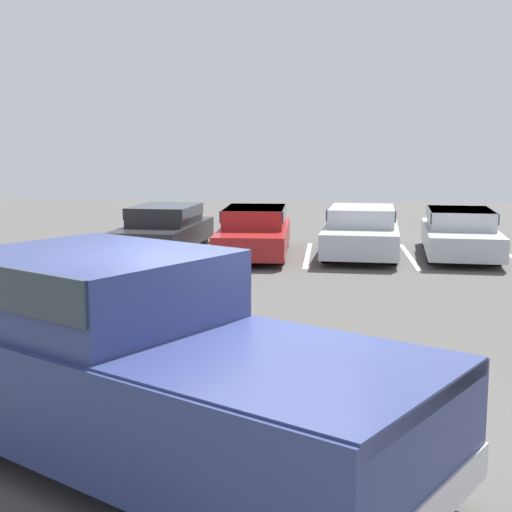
# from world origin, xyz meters

# --- Properties ---
(ground_plane) EXTENTS (60.00, 60.00, 0.00)m
(ground_plane) POSITION_xyz_m (0.00, 0.00, 0.00)
(ground_plane) COLOR #4C4947
(stall_stripe_a) EXTENTS (0.12, 4.38, 0.01)m
(stall_stripe_a) POSITION_xyz_m (-4.95, 11.77, 0.00)
(stall_stripe_a) COLOR white
(stall_stripe_a) RESTS_ON ground_plane
(stall_stripe_b) EXTENTS (0.12, 4.38, 0.01)m
(stall_stripe_b) POSITION_xyz_m (-2.33, 11.77, 0.00)
(stall_stripe_b) COLOR white
(stall_stripe_b) RESTS_ON ground_plane
(stall_stripe_c) EXTENTS (0.12, 4.38, 0.01)m
(stall_stripe_c) POSITION_xyz_m (0.29, 11.77, 0.00)
(stall_stripe_c) COLOR white
(stall_stripe_c) RESTS_ON ground_plane
(stall_stripe_d) EXTENTS (0.12, 4.38, 0.01)m
(stall_stripe_d) POSITION_xyz_m (2.91, 11.77, 0.00)
(stall_stripe_d) COLOR white
(stall_stripe_d) RESTS_ON ground_plane
(pickup_truck) EXTENTS (6.24, 4.90, 1.88)m
(pickup_truck) POSITION_xyz_m (-1.03, -0.67, 0.94)
(pickup_truck) COLOR navy
(pickup_truck) RESTS_ON ground_plane
(parked_sedan_a) EXTENTS (1.99, 4.47, 1.24)m
(parked_sedan_a) POSITION_xyz_m (-3.57, 11.99, 0.66)
(parked_sedan_a) COLOR #232326
(parked_sedan_a) RESTS_ON ground_plane
(parked_sedan_b) EXTENTS (1.84, 4.80, 1.24)m
(parked_sedan_b) POSITION_xyz_m (-1.09, 11.65, 0.66)
(parked_sedan_b) COLOR maroon
(parked_sedan_b) RESTS_ON ground_plane
(parked_sedan_c) EXTENTS (2.16, 4.65, 1.26)m
(parked_sedan_c) POSITION_xyz_m (1.68, 11.81, 0.68)
(parked_sedan_c) COLOR #B7BABF
(parked_sedan_c) RESTS_ON ground_plane
(parked_sedan_d) EXTENTS (2.16, 4.86, 1.20)m
(parked_sedan_d) POSITION_xyz_m (4.20, 12.00, 0.65)
(parked_sedan_d) COLOR #B7BABF
(parked_sedan_d) RESTS_ON ground_plane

